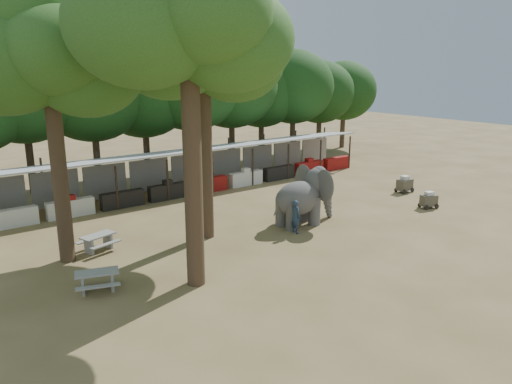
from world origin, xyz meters
TOP-DOWN VIEW (x-y plane):
  - ground at (0.00, 0.00)m, footprint 100.00×100.00m
  - vendor_stalls at (-0.00, 13.84)m, footprint 28.00×2.99m
  - yard_tree_left at (-9.13, 7.19)m, footprint 7.10×6.90m
  - yard_tree_center at (-6.13, 2.19)m, footprint 7.10×6.90m
  - yard_tree_back at (-3.13, 6.19)m, footprint 7.10×6.90m
  - backdrop_trees at (0.00, 19.00)m, footprint 46.46×5.95m
  - elephant at (1.82, 4.75)m, footprint 3.62×2.79m
  - handler at (0.51, 3.94)m, footprint 0.41×0.59m
  - picnic_table_near at (-9.05, 3.53)m, footprint 1.79×1.70m
  - picnic_table_far at (-7.61, 7.30)m, footprint 1.70×1.60m
  - cart_front at (9.07, 2.63)m, footprint 1.08×0.87m
  - cart_back at (10.89, 5.55)m, footprint 1.07×0.72m

SIDE VIEW (x-z plane):
  - ground at x=0.00m, z-range 0.00..0.00m
  - cart_front at x=9.07m, z-range -0.01..0.91m
  - picnic_table_far at x=-7.61m, z-range 0.11..0.81m
  - picnic_table_near at x=-9.05m, z-range 0.11..0.84m
  - cart_back at x=10.89m, z-range -0.01..1.02m
  - handler at x=0.51m, z-range 0.00..1.59m
  - vendor_stalls at x=0.00m, z-range -0.22..2.58m
  - elephant at x=1.82m, z-range 0.00..2.79m
  - backdrop_trees at x=0.00m, z-range 1.35..9.68m
  - yard_tree_left at x=-9.13m, z-range 2.69..13.71m
  - yard_tree_back at x=-3.13m, z-range 2.86..14.22m
  - yard_tree_center at x=-6.13m, z-range 3.19..15.23m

